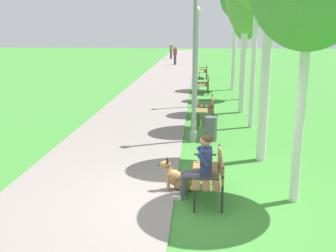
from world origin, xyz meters
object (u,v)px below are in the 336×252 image
object	(u,v)px
lamp_post_mid	(197,56)
pedestrian_distant	(175,55)
park_bench_mid	(207,107)
pedestrian_further_distant	(171,51)
park_bench_far	(204,83)
person_seated_on_near_bench	(200,164)
litter_bin	(211,129)
lamp_post_near	(195,60)
dog_shepherd	(177,179)
birch_tree_fifth	(247,5)
park_bench_furthest	(204,70)
park_bench_near	(211,172)

from	to	relation	value
lamp_post_mid	pedestrian_distant	world-z (taller)	lamp_post_mid
park_bench_mid	pedestrian_further_distant	size ratio (longest dim) A/B	0.91
park_bench_far	lamp_post_mid	world-z (taller)	lamp_post_mid
person_seated_on_near_bench	litter_bin	distance (m)	4.11
park_bench_far	lamp_post_near	distance (m)	9.12
park_bench_far	lamp_post_mid	distance (m)	4.11
dog_shepherd	litter_bin	world-z (taller)	dog_shepherd
birch_tree_fifth	park_bench_furthest	bearing A→B (deg)	102.12
dog_shepherd	pedestrian_further_distant	xyz separation A→B (m)	(-2.50, 35.18, 0.58)
person_seated_on_near_bench	litter_bin	bearing A→B (deg)	85.50
park_bench_near	park_bench_furthest	world-z (taller)	same
park_bench_near	park_bench_far	xyz separation A→B (m)	(0.04, 12.80, 0.00)
litter_bin	lamp_post_mid	bearing A→B (deg)	95.28
park_bench_furthest	birch_tree_fifth	distance (m)	8.79
lamp_post_mid	birch_tree_fifth	size ratio (longest dim) A/B	0.69
park_bench_far	park_bench_near	bearing A→B (deg)	-90.18
park_bench_furthest	pedestrian_distant	bearing A→B (deg)	104.36
park_bench_near	litter_bin	xyz separation A→B (m)	(0.11, 4.01, -0.16)
lamp_post_near	pedestrian_further_distant	xyz separation A→B (m)	(-2.77, 31.54, -1.46)
person_seated_on_near_bench	pedestrian_further_distant	xyz separation A→B (m)	(-2.94, 35.48, 0.16)
park_bench_mid	pedestrian_further_distant	distance (m)	29.12
lamp_post_mid	park_bench_near	bearing A→B (deg)	-87.79
park_bench_mid	lamp_post_near	distance (m)	3.19
park_bench_mid	pedestrian_distant	size ratio (longest dim) A/B	0.91
person_seated_on_near_bench	birch_tree_fifth	xyz separation A→B (m)	(1.97, 11.21, 3.47)
litter_bin	park_bench_near	bearing A→B (deg)	-91.63
person_seated_on_near_bench	dog_shepherd	xyz separation A→B (m)	(-0.44, 0.30, -0.42)
birch_tree_fifth	lamp_post_mid	bearing A→B (deg)	-134.81
park_bench_near	person_seated_on_near_bench	xyz separation A→B (m)	(-0.21, -0.07, 0.17)
park_bench_mid	person_seated_on_near_bench	xyz separation A→B (m)	(-0.27, -6.54, 0.17)
park_bench_furthest	pedestrian_distant	distance (m)	9.71
park_bench_mid	dog_shepherd	world-z (taller)	park_bench_mid
person_seated_on_near_bench	dog_shepherd	world-z (taller)	person_seated_on_near_bench
lamp_post_near	pedestrian_distant	world-z (taller)	lamp_post_near
park_bench_far	pedestrian_further_distant	bearing A→B (deg)	98.03
park_bench_far	park_bench_furthest	bearing A→B (deg)	89.60
park_bench_far	pedestrian_distant	size ratio (longest dim) A/B	0.91
park_bench_far	dog_shepherd	world-z (taller)	park_bench_far
pedestrian_further_distant	dog_shepherd	bearing A→B (deg)	-85.93
pedestrian_further_distant	lamp_post_near	bearing A→B (deg)	-84.98
lamp_post_near	litter_bin	world-z (taller)	lamp_post_near
pedestrian_further_distant	park_bench_mid	bearing A→B (deg)	-83.68
park_bench_furthest	birch_tree_fifth	bearing A→B (deg)	-77.88
pedestrian_distant	person_seated_on_near_bench	bearing A→B (deg)	-85.75
park_bench_far	lamp_post_near	world-z (taller)	lamp_post_near
park_bench_mid	lamp_post_near	world-z (taller)	lamp_post_near
lamp_post_near	pedestrian_distant	size ratio (longest dim) A/B	2.70
park_bench_furthest	litter_bin	xyz separation A→B (m)	(0.03, -14.96, -0.16)
park_bench_furthest	dog_shepherd	distance (m)	18.76
dog_shepherd	person_seated_on_near_bench	bearing A→B (deg)	-34.14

